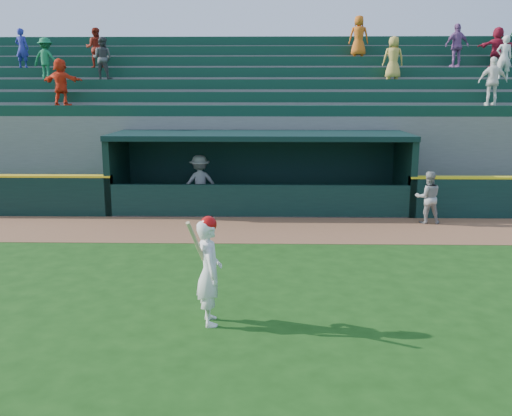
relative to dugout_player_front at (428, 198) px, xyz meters
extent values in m
plane|color=#174010|center=(-4.87, -5.79, -0.76)|extent=(120.00, 120.00, 0.00)
cube|color=brown|center=(-4.87, -0.89, -0.75)|extent=(40.00, 3.00, 0.01)
imported|color=#9E9E99|center=(0.00, 0.00, 0.00)|extent=(0.75, 0.59, 1.52)
imported|color=gray|center=(-6.79, 1.68, 0.13)|extent=(1.29, 0.96, 1.78)
cube|color=slate|center=(-4.87, 1.91, -0.74)|extent=(9.00, 2.60, 0.04)
cube|color=black|center=(-9.47, 1.91, 0.39)|extent=(0.20, 2.60, 2.30)
cube|color=black|center=(-0.27, 1.91, 0.39)|extent=(0.20, 2.60, 2.30)
cube|color=black|center=(-4.87, 3.21, 0.39)|extent=(9.40, 0.20, 2.30)
cube|color=black|center=(-4.87, 1.91, 1.62)|extent=(9.40, 2.80, 0.16)
cube|color=black|center=(-4.87, 0.69, -0.26)|extent=(9.00, 0.16, 1.00)
cube|color=brown|center=(-4.87, 2.71, -0.51)|extent=(8.40, 0.45, 0.10)
cube|color=slate|center=(-4.87, 3.74, 0.70)|extent=(34.00, 0.85, 2.91)
cube|color=#0F3828|center=(-4.87, 3.62, 2.33)|extent=(34.00, 0.60, 0.36)
cube|color=slate|center=(-4.87, 4.59, 0.92)|extent=(34.00, 0.85, 3.36)
cube|color=#0F3828|center=(-4.87, 4.47, 2.78)|extent=(34.00, 0.60, 0.36)
cube|color=slate|center=(-4.87, 5.44, 1.15)|extent=(34.00, 0.85, 3.81)
cube|color=#0F3828|center=(-4.87, 5.32, 3.23)|extent=(34.00, 0.60, 0.36)
cube|color=slate|center=(-4.87, 6.29, 1.37)|extent=(34.00, 0.85, 4.26)
cube|color=#0F3828|center=(-4.87, 6.17, 3.68)|extent=(34.00, 0.60, 0.36)
cube|color=slate|center=(-4.87, 7.14, 1.60)|extent=(34.00, 0.85, 4.71)
cube|color=#0F3828|center=(-4.87, 7.02, 4.13)|extent=(34.00, 0.60, 0.36)
cube|color=slate|center=(-4.87, 7.99, 1.82)|extent=(34.00, 0.85, 5.16)
cube|color=#0F3828|center=(-4.87, 7.87, 4.58)|extent=(34.00, 0.60, 0.36)
cube|color=slate|center=(-4.87, 8.84, 2.05)|extent=(34.00, 0.85, 5.61)
cube|color=#0F3828|center=(-4.87, 8.72, 5.03)|extent=(34.00, 0.60, 0.36)
cube|color=slate|center=(-4.87, 9.41, 2.05)|extent=(34.50, 0.30, 5.61)
imported|color=#D56117|center=(-1.10, 7.04, 5.09)|extent=(0.80, 0.56, 1.56)
imported|color=white|center=(2.96, 3.64, 3.32)|extent=(0.97, 0.45, 1.62)
imported|color=#AD1A35|center=(3.99, 6.19, 4.60)|extent=(1.43, 0.68, 1.48)
imported|color=#2A2F9A|center=(-14.08, 6.19, 4.60)|extent=(0.59, 0.44, 1.47)
imported|color=#4A4A4A|center=(-10.75, 5.34, 4.17)|extent=(0.81, 0.67, 1.52)
imported|color=#1A7644|center=(-12.86, 5.34, 4.17)|extent=(1.05, 0.71, 1.51)
imported|color=gold|center=(-0.07, 5.34, 4.18)|extent=(0.76, 0.51, 1.54)
imported|color=#955A9A|center=(2.48, 6.19, 4.67)|extent=(1.01, 0.58, 1.62)
imported|color=red|center=(-11.74, 3.64, 3.30)|extent=(1.54, 0.79, 1.58)
imported|color=white|center=(3.94, 5.34, 4.18)|extent=(0.58, 0.40, 1.55)
imported|color=maroon|center=(-11.24, 6.19, 4.61)|extent=(0.79, 0.65, 1.49)
imported|color=white|center=(-5.56, -7.34, 0.12)|extent=(0.55, 0.72, 1.76)
sphere|color=#BA0A0A|center=(-5.56, -7.34, 0.93)|extent=(0.27, 0.27, 0.27)
cylinder|color=#D4C088|center=(-5.74, -7.56, 0.70)|extent=(0.26, 0.48, 0.76)
camera|label=1|loc=(-4.60, -16.23, 3.05)|focal=40.00mm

